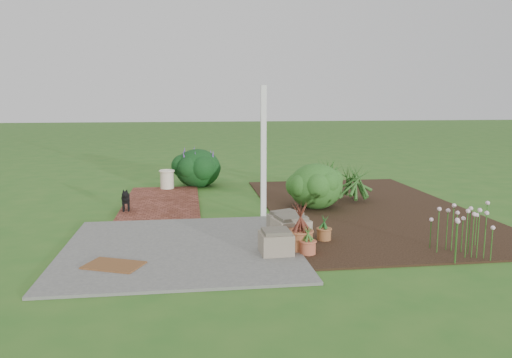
{
  "coord_description": "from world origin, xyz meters",
  "views": [
    {
      "loc": [
        -1.1,
        -9.15,
        2.27
      ],
      "look_at": [
        0.2,
        0.4,
        0.7
      ],
      "focal_mm": 35.0,
      "sensor_mm": 36.0,
      "label": 1
    }
  ],
  "objects": [
    {
      "name": "concrete_patio",
      "position": [
        -1.25,
        -1.75,
        0.02
      ],
      "size": [
        3.5,
        3.5,
        0.04
      ],
      "primitive_type": "cube",
      "color": "#5F5F5D",
      "rests_on": "ground"
    },
    {
      "name": "ground",
      "position": [
        0.0,
        0.0,
        0.0
      ],
      "size": [
        80.0,
        80.0,
        0.0
      ],
      "primitive_type": "plane",
      "color": "#2F6921",
      "rests_on": "ground"
    },
    {
      "name": "cream_ceramic_urn",
      "position": [
        -1.64,
        3.28,
        0.26
      ],
      "size": [
        0.41,
        0.41,
        0.45
      ],
      "primitive_type": "cylinder",
      "rotation": [
        0.0,
        0.0,
        0.27
      ],
      "color": "#EDE4C3",
      "rests_on": "brick_path"
    },
    {
      "name": "purple_flowering_bush",
      "position": [
        -0.87,
        3.73,
        0.5
      ],
      "size": [
        1.53,
        1.53,
        1.0
      ],
      "primitive_type": "ellipsoid",
      "rotation": [
        0.0,
        0.0,
        -0.38
      ],
      "color": "black",
      "rests_on": "ground"
    },
    {
      "name": "agapanthus_clump_front",
      "position": [
        2.31,
        2.74,
        0.45
      ],
      "size": [
        1.09,
        1.09,
        0.85
      ],
      "primitive_type": null,
      "rotation": [
        0.0,
        0.0,
        -0.16
      ],
      "color": "#0C3C0C",
      "rests_on": "garden_bed"
    },
    {
      "name": "stone_trough_far",
      "position": [
        0.48,
        -1.64,
        0.21
      ],
      "size": [
        0.6,
        0.6,
        0.34
      ],
      "primitive_type": "cube",
      "rotation": [
        0.0,
        0.0,
        0.19
      ],
      "color": "gray",
      "rests_on": "concrete_patio"
    },
    {
      "name": "terracotta_pot_small_left",
      "position": [
        1.02,
        -1.66,
        0.12
      ],
      "size": [
        0.24,
        0.24,
        0.19
      ],
      "primitive_type": "cylinder",
      "rotation": [
        0.0,
        0.0,
        -0.07
      ],
      "color": "#945B32",
      "rests_on": "garden_bed"
    },
    {
      "name": "garden_bed",
      "position": [
        2.5,
        0.5,
        0.01
      ],
      "size": [
        4.0,
        7.0,
        0.03
      ],
      "primitive_type": "cube",
      "color": "black",
      "rests_on": "ground"
    },
    {
      "name": "veranda_post",
      "position": [
        0.3,
        0.1,
        1.25
      ],
      "size": [
        0.1,
        0.1,
        2.5
      ],
      "primitive_type": "cube",
      "color": "white",
      "rests_on": "ground"
    },
    {
      "name": "pink_flower_patch",
      "position": [
        2.88,
        -2.64,
        0.39
      ],
      "size": [
        1.45,
        1.45,
        0.71
      ],
      "primitive_type": null,
      "rotation": [
        0.0,
        0.0,
        0.39
      ],
      "color": "#113D0F",
      "rests_on": "garden_bed"
    },
    {
      "name": "stone_trough_mid",
      "position": [
        0.48,
        -1.29,
        0.2
      ],
      "size": [
        0.64,
        0.64,
        0.32
      ],
      "primitive_type": "cube",
      "rotation": [
        0.0,
        0.0,
        0.42
      ],
      "color": "#7B6E5D",
      "rests_on": "concrete_patio"
    },
    {
      "name": "evergreen_shrub",
      "position": [
        1.48,
        0.7,
        0.5
      ],
      "size": [
        1.3,
        1.3,
        0.94
      ],
      "primitive_type": "ellipsoid",
      "rotation": [
        0.0,
        0.0,
        0.2
      ],
      "color": "#1C410F",
      "rests_on": "garden_bed"
    },
    {
      "name": "agapanthus_clump_back",
      "position": [
        2.48,
        1.29,
        0.52
      ],
      "size": [
        1.16,
        1.16,
        0.98
      ],
      "primitive_type": null,
      "rotation": [
        0.0,
        0.0,
        -0.06
      ],
      "color": "#104317",
      "rests_on": "garden_bed"
    },
    {
      "name": "brick_path",
      "position": [
        -1.7,
        1.75,
        0.02
      ],
      "size": [
        1.6,
        3.5,
        0.04
      ],
      "primitive_type": "cube",
      "color": "brown",
      "rests_on": "ground"
    },
    {
      "name": "terracotta_pot_small_right",
      "position": [
        0.59,
        -2.33,
        0.13
      ],
      "size": [
        0.28,
        0.28,
        0.19
      ],
      "primitive_type": "cylinder",
      "rotation": [
        0.0,
        0.0,
        -0.22
      ],
      "color": "#B85D3E",
      "rests_on": "garden_bed"
    },
    {
      "name": "coir_doormat",
      "position": [
        -2.13,
        -2.53,
        0.05
      ],
      "size": [
        0.87,
        0.74,
        0.02
      ],
      "primitive_type": "cube",
      "rotation": [
        0.0,
        0.0,
        -0.41
      ],
      "color": "brown",
      "rests_on": "concrete_patio"
    },
    {
      "name": "stone_trough_near",
      "position": [
        0.13,
        -2.27,
        0.19
      ],
      "size": [
        0.47,
        0.47,
        0.3
      ],
      "primitive_type": "cube",
      "rotation": [
        0.0,
        0.0,
        0.04
      ],
      "color": "gray",
      "rests_on": "concrete_patio"
    },
    {
      "name": "terracotta_pot_bronze",
      "position": [
        0.52,
        -2.13,
        0.18
      ],
      "size": [
        0.46,
        0.46,
        0.3
      ],
      "primitive_type": "cylinder",
      "rotation": [
        0.0,
        0.0,
        -0.3
      ],
      "color": "#9F5B36",
      "rests_on": "garden_bed"
    },
    {
      "name": "black_dog",
      "position": [
        -2.36,
        0.86,
        0.29
      ],
      "size": [
        0.17,
        0.49,
        0.42
      ],
      "rotation": [
        0.0,
        0.0,
        0.09
      ],
      "color": "black",
      "rests_on": "brick_path"
    }
  ]
}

